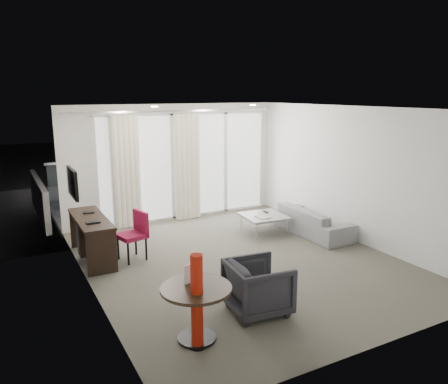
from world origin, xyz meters
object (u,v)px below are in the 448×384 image
red_lamp (197,302)px  desk (92,239)px  round_table (196,313)px  coffee_table (264,224)px  rattan_chair_b (223,180)px  tub_armchair (258,287)px  rattan_chair_a (202,187)px  desk_chair (132,236)px  sofa (312,221)px

red_lamp → desk: bearing=98.4°
round_table → coffee_table: size_ratio=0.99×
round_table → rattan_chair_b: size_ratio=0.95×
tub_armchair → rattan_chair_a: size_ratio=0.86×
desk → desk_chair: size_ratio=1.88×
rattan_chair_a → rattan_chair_b: 1.17m
rattan_chair_b → round_table: bearing=-125.7°
red_lamp → rattan_chair_b: 7.60m
round_table → sofa: 4.50m
sofa → red_lamp: bearing=124.7°
desk → round_table: 3.21m
desk_chair → coffee_table: 2.84m
rattan_chair_b → rattan_chair_a: bearing=-151.7°
round_table → coffee_table: (2.89, 2.99, -0.14)m
rattan_chair_a → desk: bearing=-117.1°
desk → tub_armchair: desk is taller
rattan_chair_a → rattan_chair_b: bearing=58.4°
round_table → rattan_chair_a: size_ratio=0.93×
red_lamp → round_table: bearing=68.7°
round_table → rattan_chair_a: 6.42m
round_table → red_lamp: (-0.05, -0.14, 0.23)m
desk → red_lamp: red_lamp is taller
round_table → red_lamp: size_ratio=0.74×
desk → coffee_table: desk is taller
red_lamp → sofa: (3.80, 2.63, -0.29)m
desk → tub_armchair: (1.53, -2.94, -0.02)m
red_lamp → tub_armchair: size_ratio=1.45×
round_table → rattan_chair_b: rattan_chair_b is taller
red_lamp → tub_armchair: 1.13m
round_table → rattan_chair_a: (2.79, 5.78, 0.11)m
round_table → sofa: round_table is taller
round_table → rattan_chair_b: (3.77, 6.43, 0.10)m
rattan_chair_a → desk_chair: bearing=-107.8°
tub_armchair → rattan_chair_a: bearing=-12.0°
desk_chair → rattan_chair_b: 5.18m
tub_armchair → rattan_chair_b: bearing=-18.2°
red_lamp → rattan_chair_b: (3.82, 6.57, -0.12)m
tub_armchair → sofa: bearing=-44.7°
desk → coffee_table: bearing=-2.9°
round_table → desk: bearing=99.7°
rattan_chair_a → tub_armchair: bearing=-83.2°
sofa → rattan_chair_a: (-0.96, 3.29, 0.17)m
desk → red_lamp: bearing=-81.6°
rattan_chair_b → coffee_table: bearing=-109.7°
coffee_table → rattan_chair_b: rattan_chair_b is taller
coffee_table → sofa: (0.86, -0.50, 0.08)m
sofa → rattan_chair_b: bearing=-0.3°
coffee_table → rattan_chair_a: bearing=92.1°
desk_chair → rattan_chair_b: (3.71, 3.62, 0.01)m
desk → round_table: desk is taller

